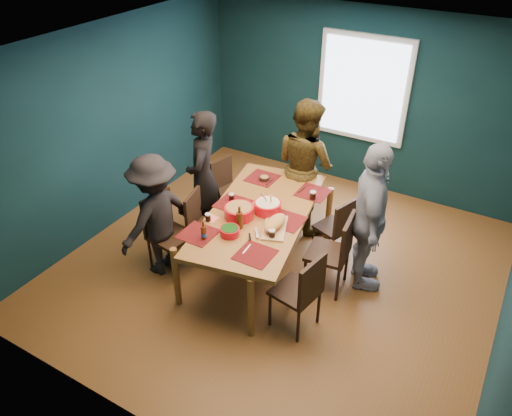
{
  "coord_description": "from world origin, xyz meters",
  "views": [
    {
      "loc": [
        2.16,
        -4.33,
        4.04
      ],
      "look_at": [
        -0.26,
        -0.17,
        0.9
      ],
      "focal_mm": 35.0,
      "sensor_mm": 36.0,
      "label": 1
    }
  ],
  "objects": [
    {
      "name": "cola_glass_a",
      "position": [
        -0.65,
        -0.58,
        0.88
      ],
      "size": [
        0.07,
        0.07,
        0.09
      ],
      "color": "black",
      "rests_on": "dining_table"
    },
    {
      "name": "chair_left_near",
      "position": [
        -1.25,
        -0.65,
        0.58
      ],
      "size": [
        0.5,
        0.5,
        0.99
      ],
      "rotation": [
        0.0,
        0.0,
        -0.13
      ],
      "color": "black",
      "rests_on": "floor"
    },
    {
      "name": "cutting_board",
      "position": [
        0.08,
        -0.34,
        0.89
      ],
      "size": [
        0.4,
        0.62,
        0.13
      ],
      "rotation": [
        0.0,
        0.0,
        0.37
      ],
      "color": "tan",
      "rests_on": "dining_table"
    },
    {
      "name": "chair_right_far",
      "position": [
        0.5,
        0.56,
        0.49
      ],
      "size": [
        0.48,
        0.48,
        0.84
      ],
      "rotation": [
        0.0,
        0.0,
        -0.33
      ],
      "color": "black",
      "rests_on": "floor"
    },
    {
      "name": "bowl_dumpling",
      "position": [
        -0.16,
        -0.08,
        0.9
      ],
      "size": [
        0.32,
        0.32,
        0.29
      ],
      "color": "red",
      "rests_on": "dining_table"
    },
    {
      "name": "napkin_b",
      "position": [
        -0.64,
        -0.52,
        0.83
      ],
      "size": [
        0.15,
        0.15,
        0.0
      ],
      "primitive_type": "cube",
      "rotation": [
        0.0,
        0.0,
        -0.1
      ],
      "color": "#EF7265",
      "rests_on": "dining_table"
    },
    {
      "name": "person_right",
      "position": [
        0.96,
        0.25,
        0.91
      ],
      "size": [
        0.84,
        1.16,
        1.82
      ],
      "primitive_type": "imported",
      "rotation": [
        0.0,
        0.0,
        1.98
      ],
      "color": "white",
      "rests_on": "floor"
    },
    {
      "name": "person_near_left",
      "position": [
        -1.28,
        -0.74,
        0.78
      ],
      "size": [
        0.71,
        1.07,
        1.55
      ],
      "primitive_type": "imported",
      "rotation": [
        0.0,
        0.0,
        4.57
      ],
      "color": "black",
      "rests_on": "floor"
    },
    {
      "name": "bowl_herbs",
      "position": [
        -0.29,
        -0.68,
        0.88
      ],
      "size": [
        0.21,
        0.21,
        0.09
      ],
      "color": "red",
      "rests_on": "dining_table"
    },
    {
      "name": "cola_glass_c",
      "position": [
        0.18,
        0.44,
        0.89
      ],
      "size": [
        0.08,
        0.08,
        0.11
      ],
      "color": "black",
      "rests_on": "dining_table"
    },
    {
      "name": "beer_bottle_a",
      "position": [
        -0.49,
        -0.88,
        0.91
      ],
      "size": [
        0.06,
        0.06,
        0.23
      ],
      "color": "#4D240D",
      "rests_on": "dining_table"
    },
    {
      "name": "person_back",
      "position": [
        -0.22,
        1.06,
        0.91
      ],
      "size": [
        1.08,
        0.98,
        1.82
      ],
      "primitive_type": "imported",
      "rotation": [
        0.0,
        0.0,
        2.73
      ],
      "color": "black",
      "rests_on": "floor"
    },
    {
      "name": "dining_table",
      "position": [
        -0.24,
        -0.14,
        0.75
      ],
      "size": [
        1.48,
        2.35,
        0.83
      ],
      "rotation": [
        0.0,
        0.0,
        0.19
      ],
      "color": "olive",
      "rests_on": "floor"
    },
    {
      "name": "cola_glass_d",
      "position": [
        -0.65,
        -0.08,
        0.88
      ],
      "size": [
        0.07,
        0.07,
        0.09
      ],
      "color": "black",
      "rests_on": "dining_table"
    },
    {
      "name": "chair_left_far",
      "position": [
        -1.23,
        0.68,
        0.5
      ],
      "size": [
        0.47,
        0.47,
        0.86
      ],
      "rotation": [
        0.0,
        0.0,
        -0.24
      ],
      "color": "black",
      "rests_on": "floor"
    },
    {
      "name": "small_bowl",
      "position": [
        -0.55,
        0.54,
        0.86
      ],
      "size": [
        0.13,
        0.13,
        0.05
      ],
      "color": "black",
      "rests_on": "dining_table"
    },
    {
      "name": "chair_left_mid",
      "position": [
        -0.99,
        -0.27,
        0.53
      ],
      "size": [
        0.48,
        0.48,
        0.91
      ],
      "rotation": [
        0.0,
        0.0,
        0.21
      ],
      "color": "black",
      "rests_on": "floor"
    },
    {
      "name": "cola_glass_b",
      "position": [
        0.13,
        -0.5,
        0.89
      ],
      "size": [
        0.07,
        0.07,
        0.1
      ],
      "color": "black",
      "rests_on": "dining_table"
    },
    {
      "name": "chair_right_near",
      "position": [
        0.66,
        -0.78,
        0.56
      ],
      "size": [
        0.5,
        0.5,
        0.96
      ],
      "rotation": [
        0.0,
        0.0,
        -0.18
      ],
      "color": "black",
      "rests_on": "floor"
    },
    {
      "name": "chair_right_mid",
      "position": [
        0.7,
        -0.02,
        0.59
      ],
      "size": [
        0.5,
        0.5,
        1.01
      ],
      "rotation": [
        0.0,
        0.0,
        0.12
      ],
      "color": "black",
      "rests_on": "floor"
    },
    {
      "name": "napkin_a",
      "position": [
        0.08,
        -0.1,
        0.83
      ],
      "size": [
        0.16,
        0.16,
        0.0
      ],
      "primitive_type": "cube",
      "rotation": [
        0.0,
        0.0,
        0.54
      ],
      "color": "#EF7265",
      "rests_on": "dining_table"
    },
    {
      "name": "beer_bottle_b",
      "position": [
        -0.26,
        -0.52,
        0.94
      ],
      "size": [
        0.07,
        0.07,
        0.28
      ],
      "color": "#4D240D",
      "rests_on": "dining_table"
    },
    {
      "name": "person_far_left",
      "position": [
        -1.23,
        0.14,
        0.88
      ],
      "size": [
        0.65,
        0.76,
        1.77
      ],
      "primitive_type": "imported",
      "rotation": [
        0.0,
        0.0,
        5.13
      ],
      "color": "black",
      "rests_on": "floor"
    },
    {
      "name": "bowl_salad",
      "position": [
        -0.38,
        -0.34,
        0.9
      ],
      "size": [
        0.34,
        0.34,
        0.14
      ],
      "color": "red",
      "rests_on": "dining_table"
    },
    {
      "name": "room",
      "position": [
        0.0,
        0.27,
        1.37
      ],
      "size": [
        5.01,
        5.01,
        2.71
      ],
      "color": "brown",
      "rests_on": "ground"
    },
    {
      "name": "napkin_c",
      "position": [
        0.14,
        -0.89,
        0.83
      ],
      "size": [
        0.22,
        0.22,
        0.0
      ],
      "primitive_type": "cube",
      "rotation": [
        0.0,
        0.0,
        0.78
      ],
      "color": "#EF7265",
      "rests_on": "dining_table"
    }
  ]
}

